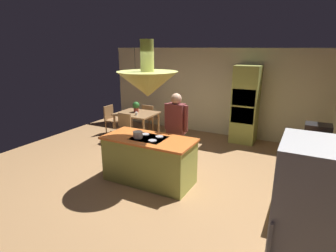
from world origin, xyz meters
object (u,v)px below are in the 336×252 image
(person_at_island, at_px, (176,127))
(potted_plant_on_table, at_px, (136,106))
(dining_table, at_px, (137,116))
(cup_on_table, at_px, (136,114))
(oven_tower, at_px, (245,105))
(canister_flour, at_px, (318,157))
(cooking_pot_on_cooktop, at_px, (138,135))
(refrigerator, at_px, (313,237))
(canister_tea, at_px, (318,148))
(canister_sugar, at_px, (318,151))
(chair_facing_island, at_px, (123,128))
(microwave_on_counter, at_px, (318,131))
(chair_at_corner, at_px, (112,118))
(chair_by_back_wall, at_px, (149,116))
(kitchen_island, at_px, (149,160))

(person_at_island, bearing_deg, potted_plant_on_table, 143.33)
(dining_table, distance_m, cup_on_table, 0.31)
(oven_tower, height_order, cup_on_table, oven_tower)
(person_at_island, distance_m, canister_flour, 2.64)
(cooking_pot_on_cooktop, bearing_deg, person_at_island, 63.93)
(refrigerator, bearing_deg, canister_tea, 89.01)
(refrigerator, distance_m, canister_sugar, 2.14)
(oven_tower, distance_m, canister_tea, 3.15)
(chair_facing_island, height_order, canister_sugar, canister_sugar)
(oven_tower, bearing_deg, refrigerator, -71.02)
(person_at_island, relative_size, cooking_pot_on_cooktop, 9.33)
(dining_table, height_order, canister_flour, canister_flour)
(microwave_on_counter, bearing_deg, dining_table, 171.95)
(oven_tower, height_order, chair_at_corner, oven_tower)
(potted_plant_on_table, xyz_separation_m, cup_on_table, (0.22, -0.33, -0.12))
(microwave_on_counter, height_order, cooking_pot_on_cooktop, microwave_on_counter)
(chair_facing_island, bearing_deg, person_at_island, -20.42)
(chair_by_back_wall, height_order, microwave_on_counter, microwave_on_counter)
(refrigerator, relative_size, microwave_on_counter, 3.92)
(kitchen_island, xyz_separation_m, chair_facing_island, (-1.70, 1.41, 0.05))
(refrigerator, xyz_separation_m, chair_facing_island, (-4.50, 3.11, -0.40))
(cup_on_table, height_order, cooking_pot_on_cooktop, cooking_pot_on_cooktop)
(cooking_pot_on_cooktop, bearing_deg, refrigerator, -27.95)
(refrigerator, xyz_separation_m, canister_sugar, (0.04, 2.13, 0.11))
(refrigerator, height_order, chair_by_back_wall, refrigerator)
(dining_table, xyz_separation_m, cooking_pot_on_cooktop, (1.54, -2.23, 0.32))
(cup_on_table, bearing_deg, dining_table, 122.12)
(dining_table, distance_m, chair_by_back_wall, 0.71)
(oven_tower, xyz_separation_m, chair_at_corner, (-3.73, -1.14, -0.55))
(person_at_island, distance_m, potted_plant_on_table, 2.52)
(potted_plant_on_table, bearing_deg, canister_sugar, -20.87)
(chair_at_corner, bearing_deg, potted_plant_on_table, -83.82)
(potted_plant_on_table, height_order, cup_on_table, potted_plant_on_table)
(canister_tea, bearing_deg, chair_facing_island, 170.01)
(potted_plant_on_table, bearing_deg, chair_facing_island, -84.34)
(chair_at_corner, bearing_deg, canister_tea, -105.22)
(kitchen_island, xyz_separation_m, chair_at_corner, (-2.63, 2.10, 0.05))
(refrigerator, bearing_deg, canister_sugar, 88.92)
(dining_table, height_order, cup_on_table, cup_on_table)
(canister_flour, height_order, canister_tea, canister_tea)
(canister_sugar, bearing_deg, chair_facing_island, 167.82)
(kitchen_island, xyz_separation_m, canister_tea, (2.84, 0.61, 0.54))
(potted_plant_on_table, height_order, microwave_on_counter, microwave_on_counter)
(canister_sugar, bearing_deg, cup_on_table, 161.92)
(chair_by_back_wall, xyz_separation_m, potted_plant_on_table, (-0.08, -0.60, 0.42))
(refrigerator, height_order, chair_facing_island, refrigerator)
(oven_tower, height_order, potted_plant_on_table, oven_tower)
(chair_at_corner, bearing_deg, person_at_island, -116.18)
(person_at_island, relative_size, microwave_on_counter, 3.65)
(kitchen_island, height_order, chair_facing_island, kitchen_island)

